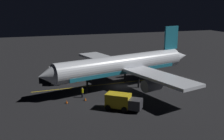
{
  "coord_description": "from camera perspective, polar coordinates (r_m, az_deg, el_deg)",
  "views": [
    {
      "loc": [
        -47.78,
        17.76,
        15.91
      ],
      "look_at": [
        0.0,
        2.0,
        3.5
      ],
      "focal_mm": 43.75,
      "sensor_mm": 36.0,
      "label": 1
    }
  ],
  "objects": [
    {
      "name": "catering_truck",
      "position": [
        41.76,
        2.08,
        -6.69
      ],
      "size": [
        5.0,
        5.57,
        2.49
      ],
      "color": "gold",
      "rests_on": "ground_plane"
    },
    {
      "name": "airliner",
      "position": [
        52.63,
        2.6,
        0.98
      ],
      "size": [
        33.23,
        33.85,
        11.16
      ],
      "color": "silver",
      "rests_on": "ground_plane"
    },
    {
      "name": "traffic_cone_under_wing",
      "position": [
        56.55,
        -7.21,
        -2.33
      ],
      "size": [
        0.5,
        0.5,
        0.55
      ],
      "color": "#EA590F",
      "rests_on": "ground_plane"
    },
    {
      "name": "traffic_cone_near_left",
      "position": [
        46.08,
        -5.6,
        -6.08
      ],
      "size": [
        0.5,
        0.5,
        0.55
      ],
      "color": "#EA590F",
      "rests_on": "ground_plane"
    },
    {
      "name": "traffic_cone_near_right",
      "position": [
        45.22,
        -9.45,
        -6.6
      ],
      "size": [
        0.5,
        0.5,
        0.55
      ],
      "color": "#EA590F",
      "rests_on": "ground_plane"
    },
    {
      "name": "ground_plane",
      "position": [
        53.43,
        2.04,
        -3.59
      ],
      "size": [
        180.0,
        180.0,
        0.2
      ],
      "primitive_type": "cube",
      "color": "black"
    },
    {
      "name": "ground_crew_worker",
      "position": [
        47.43,
        -6.23,
        -4.69
      ],
      "size": [
        0.4,
        0.4,
        1.74
      ],
      "color": "black",
      "rests_on": "ground_plane"
    },
    {
      "name": "baggage_truck",
      "position": [
        57.82,
        -11.84,
        -1.07
      ],
      "size": [
        6.48,
        2.51,
        2.56
      ],
      "color": "silver",
      "rests_on": "ground_plane"
    },
    {
      "name": "apron_guide_stripe",
      "position": [
        54.43,
        -2.8,
        -3.15
      ],
      "size": [
        1.17,
        25.97,
        0.01
      ],
      "primitive_type": "cube",
      "rotation": [
        0.0,
        0.0,
        0.04
      ],
      "color": "gold",
      "rests_on": "ground_plane"
    }
  ]
}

